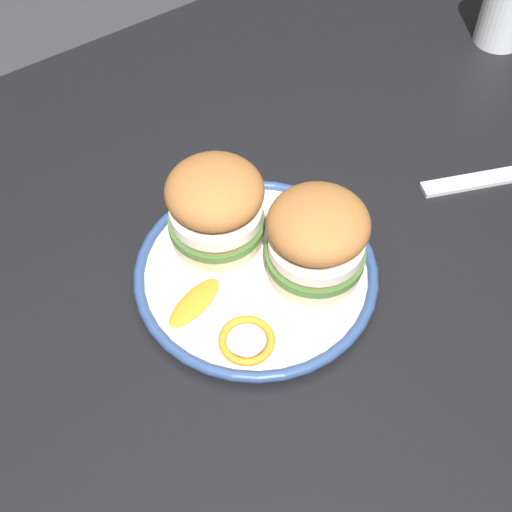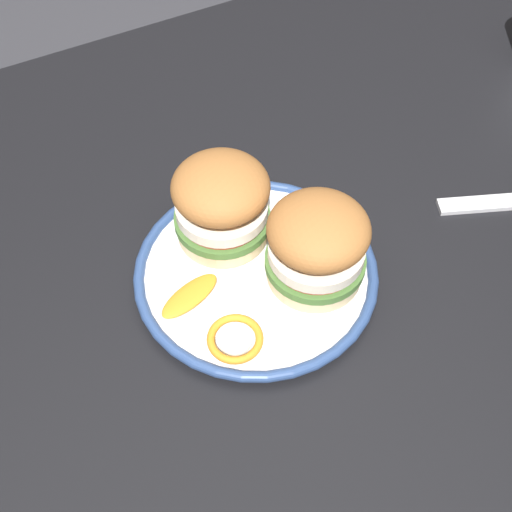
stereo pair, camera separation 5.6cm
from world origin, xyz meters
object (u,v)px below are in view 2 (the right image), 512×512
object	(u,v)px
sandwich_half_right	(317,244)
dinner_plate	(256,273)
sandwich_half_left	(221,202)
dining_table	(282,314)

from	to	relation	value
sandwich_half_right	dinner_plate	bearing A→B (deg)	-33.56
dinner_plate	sandwich_half_left	size ratio (longest dim) A/B	1.84
dinner_plate	sandwich_half_right	size ratio (longest dim) A/B	1.85
sandwich_half_left	sandwich_half_right	size ratio (longest dim) A/B	1.00
dinner_plate	sandwich_half_left	xyz separation A→B (m)	(0.01, -0.06, 0.06)
dining_table	sandwich_half_right	distance (m)	0.16
dining_table	sandwich_half_right	xyz separation A→B (m)	(-0.02, 0.03, 0.15)
sandwich_half_left	sandwich_half_right	bearing A→B (deg)	122.56
dining_table	sandwich_half_right	size ratio (longest dim) A/B	9.95
sandwich_half_left	sandwich_half_right	world-z (taller)	same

